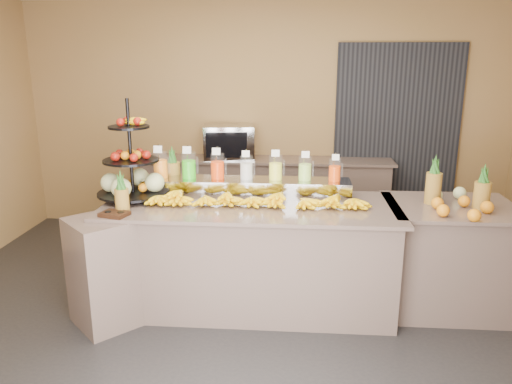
# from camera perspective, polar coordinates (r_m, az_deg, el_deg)

# --- Properties ---
(ground) EXTENTS (6.00, 6.00, 0.00)m
(ground) POSITION_cam_1_polar(r_m,az_deg,el_deg) (4.33, -0.91, -14.46)
(ground) COLOR black
(ground) RESTS_ON ground
(room_envelope) EXTENTS (6.04, 5.02, 2.82)m
(room_envelope) POSITION_cam_1_polar(r_m,az_deg,el_deg) (4.53, 2.34, 11.86)
(room_envelope) COLOR olive
(room_envelope) RESTS_ON ground
(buffet_counter) EXTENTS (2.75, 1.25, 0.93)m
(buffet_counter) POSITION_cam_1_polar(r_m,az_deg,el_deg) (4.36, -2.14, -7.38)
(buffet_counter) COLOR gray
(buffet_counter) RESTS_ON ground
(right_counter) EXTENTS (1.08, 0.88, 0.93)m
(right_counter) POSITION_cam_1_polar(r_m,az_deg,el_deg) (4.66, 21.00, -6.89)
(right_counter) COLOR gray
(right_counter) RESTS_ON ground
(back_ledge) EXTENTS (3.10, 0.55, 0.93)m
(back_ledge) POSITION_cam_1_polar(r_m,az_deg,el_deg) (6.23, 1.01, -0.33)
(back_ledge) COLOR gray
(back_ledge) RESTS_ON ground
(pitcher_tray) EXTENTS (1.85, 0.30, 0.15)m
(pitcher_tray) POSITION_cam_1_polar(r_m,az_deg,el_deg) (4.49, -1.09, 0.55)
(pitcher_tray) COLOR gray
(pitcher_tray) RESTS_ON buffet_counter
(juice_pitcher_orange_a) EXTENTS (0.13, 0.13, 0.31)m
(juice_pitcher_orange_a) POSITION_cam_1_polar(r_m,az_deg,el_deg) (4.58, -10.86, 2.92)
(juice_pitcher_orange_a) COLOR silver
(juice_pitcher_orange_a) RESTS_ON pitcher_tray
(juice_pitcher_green) EXTENTS (0.13, 0.13, 0.31)m
(juice_pitcher_green) POSITION_cam_1_polar(r_m,az_deg,el_deg) (4.52, -7.68, 2.88)
(juice_pitcher_green) COLOR silver
(juice_pitcher_green) RESTS_ON pitcher_tray
(juice_pitcher_orange_b) EXTENTS (0.12, 0.13, 0.30)m
(juice_pitcher_orange_b) POSITION_cam_1_polar(r_m,az_deg,el_deg) (4.48, -4.42, 2.80)
(juice_pitcher_orange_b) COLOR silver
(juice_pitcher_orange_b) RESTS_ON pitcher_tray
(juice_pitcher_milk) EXTENTS (0.12, 0.12, 0.28)m
(juice_pitcher_milk) POSITION_cam_1_polar(r_m,az_deg,el_deg) (4.45, -1.10, 2.66)
(juice_pitcher_milk) COLOR silver
(juice_pitcher_milk) RESTS_ON pitcher_tray
(juice_pitcher_lemon) EXTENTS (0.12, 0.12, 0.29)m
(juice_pitcher_lemon) POSITION_cam_1_polar(r_m,az_deg,el_deg) (4.43, 2.25, 2.65)
(juice_pitcher_lemon) COLOR silver
(juice_pitcher_lemon) RESTS_ON pitcher_tray
(juice_pitcher_lime) EXTENTS (0.12, 0.12, 0.28)m
(juice_pitcher_lime) POSITION_cam_1_polar(r_m,az_deg,el_deg) (4.43, 5.62, 2.54)
(juice_pitcher_lime) COLOR silver
(juice_pitcher_lime) RESTS_ON pitcher_tray
(juice_pitcher_orange_c) EXTENTS (0.11, 0.11, 0.26)m
(juice_pitcher_orange_c) POSITION_cam_1_polar(r_m,az_deg,el_deg) (4.44, 8.97, 2.36)
(juice_pitcher_orange_c) COLOR silver
(juice_pitcher_orange_c) RESTS_ON pitcher_tray
(banana_heap) EXTENTS (1.90, 0.17, 0.16)m
(banana_heap) POSITION_cam_1_polar(r_m,az_deg,el_deg) (4.18, -0.04, -0.73)
(banana_heap) COLOR yellow
(banana_heap) RESTS_ON buffet_counter
(fruit_stand) EXTENTS (0.74, 0.74, 0.87)m
(fruit_stand) POSITION_cam_1_polar(r_m,az_deg,el_deg) (4.49, -13.50, 2.06)
(fruit_stand) COLOR black
(fruit_stand) RESTS_ON buffet_counter
(condiment_caddy) EXTENTS (0.24, 0.21, 0.03)m
(condiment_caddy) POSITION_cam_1_polar(r_m,az_deg,el_deg) (4.08, -15.88, -2.44)
(condiment_caddy) COLOR black
(condiment_caddy) RESTS_ON buffet_counter
(pineapple_left_a) EXTENTS (0.11, 0.11, 0.35)m
(pineapple_left_a) POSITION_cam_1_polar(r_m,az_deg,el_deg) (4.14, -15.09, -0.52)
(pineapple_left_a) COLOR brown
(pineapple_left_a) RESTS_ON buffet_counter
(pineapple_left_b) EXTENTS (0.14, 0.14, 0.42)m
(pineapple_left_b) POSITION_cam_1_polar(r_m,az_deg,el_deg) (4.73, -9.48, 2.15)
(pineapple_left_b) COLOR brown
(pineapple_left_b) RESTS_ON buffet_counter
(right_fruit_pile) EXTENTS (0.50, 0.48, 0.27)m
(right_fruit_pile) POSITION_cam_1_polar(r_m,az_deg,el_deg) (4.39, 22.08, -0.81)
(right_fruit_pile) COLOR brown
(right_fruit_pile) RESTS_ON right_counter
(oven_warmer) EXTENTS (0.66, 0.50, 0.40)m
(oven_warmer) POSITION_cam_1_polar(r_m,az_deg,el_deg) (6.13, -3.12, 5.75)
(oven_warmer) COLOR gray
(oven_warmer) RESTS_ON back_ledge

